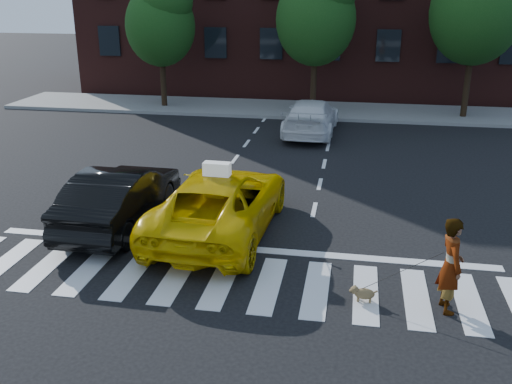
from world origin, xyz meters
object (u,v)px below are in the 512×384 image
at_px(tree_right, 478,0).
at_px(dog, 362,293).
at_px(tree_mid, 317,9).
at_px(woman, 451,265).
at_px(taxi, 220,203).
at_px(white_suv, 311,117).
at_px(tree_left, 160,17).
at_px(black_sedan, 120,196).

bearing_deg(tree_right, dog, -104.91).
relative_size(tree_mid, dog, 12.72).
height_order(tree_mid, woman, tree_mid).
bearing_deg(taxi, white_suv, -94.96).
bearing_deg(tree_left, white_suv, -27.28).
bearing_deg(black_sedan, tree_mid, -103.39).
distance_m(tree_right, taxi, 17.23).
xyz_separation_m(white_suv, woman, (3.76, -13.35, 0.23)).
bearing_deg(taxi, black_sedan, 2.54).
xyz_separation_m(black_sedan, dog, (6.17, -2.82, -0.59)).
height_order(white_suv, dog, white_suv).
bearing_deg(black_sedan, woman, 161.13).
relative_size(tree_left, woman, 3.42).
bearing_deg(dog, tree_right, 78.36).
relative_size(taxi, dog, 10.12).
height_order(black_sedan, dog, black_sedan).
relative_size(tree_mid, white_suv, 1.43).
distance_m(tree_mid, white_suv, 5.74).
height_order(tree_right, woman, tree_right).
xyz_separation_m(taxi, dog, (3.55, -2.82, -0.60)).
xyz_separation_m(taxi, black_sedan, (-2.62, 0.00, -0.01)).
height_order(taxi, dog, taxi).
relative_size(taxi, black_sedan, 1.20).
bearing_deg(tree_left, black_sedan, -75.62).
height_order(tree_right, dog, tree_right).
relative_size(white_suv, dog, 8.92).
bearing_deg(taxi, tree_right, -116.84).
bearing_deg(tree_right, tree_left, 180.00).
relative_size(white_suv, woman, 2.62).
height_order(black_sedan, woman, woman).
bearing_deg(black_sedan, white_suv, -109.61).
bearing_deg(woman, white_suv, 5.19).
distance_m(tree_right, dog, 18.63).
height_order(tree_left, dog, tree_left).
relative_size(tree_mid, woman, 3.74).
relative_size(tree_right, woman, 4.05).
bearing_deg(taxi, tree_left, -63.85).
distance_m(tree_left, black_sedan, 15.41).
bearing_deg(tree_left, woman, -56.50).
bearing_deg(white_suv, tree_left, -25.23).
height_order(tree_mid, dog, tree_mid).
height_order(black_sedan, white_suv, black_sedan).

